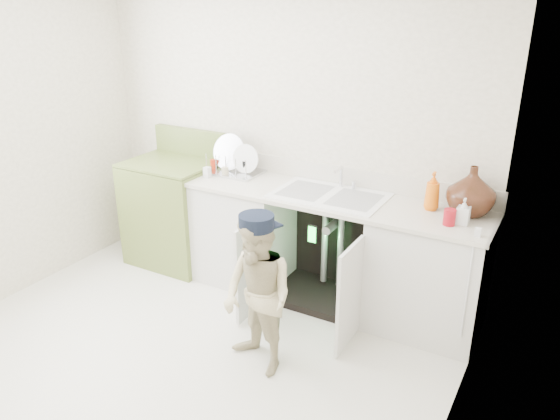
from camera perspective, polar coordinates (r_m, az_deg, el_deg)
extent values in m
plane|color=beige|center=(3.96, -10.46, -14.86)|extent=(3.50, 3.50, 0.00)
cube|color=#EEE3CC|center=(4.55, 0.55, 7.96)|extent=(3.50, 2.50, 0.02)
cube|color=#EEE3CC|center=(2.64, 18.37, -3.75)|extent=(2.50, 3.00, 0.02)
cube|color=silver|center=(4.70, -3.93, -2.22)|extent=(0.80, 0.60, 0.86)
cube|color=silver|center=(4.12, 15.16, -6.60)|extent=(0.80, 0.60, 0.86)
cube|color=black|center=(4.57, 6.38, -3.02)|extent=(0.80, 0.06, 0.86)
cube|color=black|center=(4.54, 4.79, -8.87)|extent=(0.80, 0.60, 0.06)
cylinder|color=gray|center=(4.45, 4.69, -3.41)|extent=(0.05, 0.05, 0.70)
cylinder|color=gray|center=(4.40, 6.34, -3.78)|extent=(0.05, 0.05, 0.70)
cylinder|color=gray|center=(4.31, 5.32, -1.80)|extent=(0.07, 0.18, 0.07)
cube|color=silver|center=(4.14, -3.06, -6.16)|extent=(0.03, 0.40, 0.76)
cube|color=silver|center=(3.82, 7.26, -8.89)|extent=(0.02, 0.40, 0.76)
cube|color=silver|center=(4.17, 5.16, 1.30)|extent=(2.44, 0.64, 0.03)
cube|color=silver|center=(4.39, 6.78, 3.55)|extent=(2.44, 0.02, 0.15)
cube|color=white|center=(4.17, 5.16, 1.43)|extent=(0.85, 0.55, 0.02)
cube|color=gray|center=(4.25, 2.65, 2.03)|extent=(0.34, 0.40, 0.01)
cube|color=gray|center=(4.09, 7.78, 1.06)|extent=(0.34, 0.40, 0.01)
cylinder|color=silver|center=(4.33, 6.42, 3.49)|extent=(0.03, 0.03, 0.17)
cylinder|color=silver|center=(4.25, 6.14, 4.23)|extent=(0.02, 0.14, 0.02)
cylinder|color=silver|center=(4.30, 7.74, 2.62)|extent=(0.04, 0.04, 0.06)
cylinder|color=silver|center=(3.75, 18.97, -8.02)|extent=(0.01, 0.01, 0.70)
cube|color=silver|center=(3.66, 19.97, -2.20)|extent=(0.04, 0.02, 0.06)
cube|color=silver|center=(4.71, -4.96, 4.05)|extent=(0.50, 0.34, 0.02)
cylinder|color=silver|center=(4.72, -5.31, 5.24)|extent=(0.31, 0.11, 0.30)
cylinder|color=white|center=(4.61, -3.61, 4.75)|extent=(0.25, 0.06, 0.24)
cylinder|color=silver|center=(4.72, -7.71, 5.05)|extent=(0.01, 0.01, 0.15)
cylinder|color=silver|center=(4.66, -6.71, 4.89)|extent=(0.01, 0.01, 0.15)
cylinder|color=silver|center=(4.61, -5.69, 4.72)|extent=(0.01, 0.01, 0.15)
cylinder|color=silver|center=(4.55, -4.65, 4.55)|extent=(0.01, 0.01, 0.15)
cylinder|color=silver|center=(4.50, -3.58, 4.37)|extent=(0.01, 0.01, 0.15)
imported|color=#462314|center=(3.96, 19.37, 1.91)|extent=(0.33, 0.33, 0.35)
imported|color=orange|center=(3.98, 15.66, 1.92)|extent=(0.11, 0.11, 0.28)
imported|color=silver|center=(3.81, 18.63, -0.14)|extent=(0.08, 0.08, 0.18)
cylinder|color=#A10D19|center=(3.78, 17.29, -0.73)|extent=(0.08, 0.08, 0.11)
cylinder|color=red|center=(4.76, -6.99, 4.68)|extent=(0.05, 0.05, 0.10)
cylinder|color=#BDB08A|center=(4.60, -5.76, 3.99)|extent=(0.06, 0.06, 0.08)
cylinder|color=black|center=(4.63, -3.68, 4.41)|extent=(0.04, 0.04, 0.12)
cube|color=silver|center=(4.59, -7.62, 3.91)|extent=(0.05, 0.05, 0.09)
cube|color=olive|center=(5.08, -10.94, -0.31)|extent=(0.77, 0.65, 0.93)
cube|color=olive|center=(4.92, -11.34, 4.86)|extent=(0.77, 0.65, 0.02)
cube|color=olive|center=(5.10, -9.37, 7.05)|extent=(0.77, 0.06, 0.24)
cylinder|color=black|center=(4.93, -14.23, 4.59)|extent=(0.17, 0.17, 0.02)
cylinder|color=silver|center=(4.93, -14.24, 4.72)|extent=(0.20, 0.20, 0.01)
cylinder|color=black|center=(5.16, -11.82, 5.54)|extent=(0.17, 0.17, 0.02)
cylinder|color=silver|center=(5.15, -11.83, 5.66)|extent=(0.20, 0.20, 0.01)
cylinder|color=black|center=(4.69, -10.80, 3.97)|extent=(0.17, 0.17, 0.02)
cylinder|color=silver|center=(4.68, -10.81, 4.11)|extent=(0.20, 0.20, 0.01)
cylinder|color=black|center=(4.92, -8.42, 4.99)|extent=(0.17, 0.17, 0.02)
cylinder|color=silver|center=(4.92, -8.43, 5.12)|extent=(0.20, 0.20, 0.01)
imported|color=beige|center=(3.52, -2.32, -9.05)|extent=(0.63, 0.57, 1.07)
cylinder|color=black|center=(3.29, -2.45, -1.48)|extent=(0.29, 0.29, 0.09)
cube|color=black|center=(3.36, -1.08, -1.61)|extent=(0.19, 0.15, 0.01)
cube|color=black|center=(3.93, 3.41, -2.53)|extent=(0.07, 0.01, 0.14)
cube|color=#26F23F|center=(3.93, 3.36, -2.57)|extent=(0.06, 0.00, 0.12)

